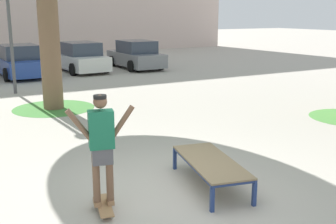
# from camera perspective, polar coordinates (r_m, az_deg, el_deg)

# --- Properties ---
(ground_plane) EXTENTS (120.00, 120.00, 0.00)m
(ground_plane) POSITION_cam_1_polar(r_m,az_deg,el_deg) (7.02, 0.06, -11.05)
(ground_plane) COLOR #B2AA9E
(skate_box) EXTENTS (1.15, 2.02, 0.46)m
(skate_box) POSITION_cam_1_polar(r_m,az_deg,el_deg) (7.17, 5.89, -6.99)
(skate_box) COLOR navy
(skate_box) RESTS_ON ground
(skateboard) EXTENTS (0.38, 0.82, 0.09)m
(skateboard) POSITION_cam_1_polar(r_m,az_deg,el_deg) (6.48, -8.79, -12.64)
(skateboard) COLOR #9E754C
(skateboard) RESTS_ON ground
(skater) EXTENTS (0.99, 0.35, 1.69)m
(skater) POSITION_cam_1_polar(r_m,az_deg,el_deg) (6.12, -9.12, -4.22)
(skater) COLOR brown
(skater) RESTS_ON skateboard
(grass_patch_mid_back) EXTENTS (2.53, 2.53, 0.01)m
(grass_patch_mid_back) POSITION_cam_1_polar(r_m,az_deg,el_deg) (13.54, -15.44, 0.53)
(grass_patch_mid_back) COLOR #47893D
(grass_patch_mid_back) RESTS_ON ground
(car_blue) EXTENTS (2.07, 4.27, 1.50)m
(car_blue) POSITION_cam_1_polar(r_m,az_deg,el_deg) (20.83, -19.79, 6.51)
(car_blue) COLOR #28479E
(car_blue) RESTS_ON ground
(car_white) EXTENTS (2.11, 4.29, 1.50)m
(car_white) POSITION_cam_1_polar(r_m,az_deg,el_deg) (21.87, -12.02, 7.29)
(car_white) COLOR silver
(car_white) RESTS_ON ground
(car_grey) EXTENTS (1.94, 4.21, 1.50)m
(car_grey) POSITION_cam_1_polar(r_m,az_deg,el_deg) (22.75, -4.45, 7.77)
(car_grey) COLOR slate
(car_grey) RESTS_ON ground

